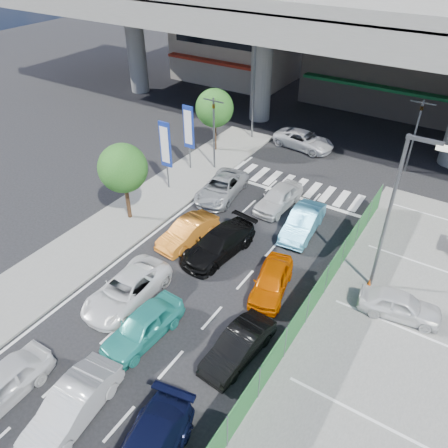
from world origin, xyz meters
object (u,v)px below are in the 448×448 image
Objects in this scene: hatch_black_mid_right at (238,346)px; wagon_silver_front_left at (221,188)px; taxi_orange_right at (271,281)px; sedan_white_front_mid at (279,198)px; traffic_cone at (369,284)px; sedan_white_mid_left at (127,290)px; parked_sedan_white at (400,305)px; tree_far at (215,108)px; kei_truck_front_right at (303,222)px; street_lamp_right at (395,205)px; taxi_teal_mid at (143,326)px; taxi_orange_left at (188,232)px; van_white_back_left at (0,386)px; signboard_near at (165,147)px; hatch_white_back_mid at (72,406)px; tree_near at (123,168)px; sedan_black_mid at (219,244)px; signboard_far at (189,129)px; street_lamp_left at (256,80)px; traffic_light_left at (214,116)px; crossing_wagon_silver at (304,140)px; traffic_light_right at (419,118)px.

wagon_silver_front_left is at bearing 131.18° from hatch_black_mid_right.
taxi_orange_right is 0.94× the size of sedan_white_front_mid.
sedan_white_mid_left is at bearing -144.30° from traffic_cone.
taxi_orange_right is 5.86m from parked_sedan_white.
tree_far is 12.20m from kei_truck_front_right.
taxi_teal_mid is at bearing -131.33° from street_lamp_right.
taxi_orange_left is 5.87× the size of traffic_cone.
van_white_back_left is 5.67m from taxi_teal_mid.
signboard_near reaches higher than traffic_cone.
kei_truck_front_right reaches higher than parked_sedan_white.
signboard_near reaches higher than hatch_white_back_mid.
sedan_white_front_mid is at bearing 80.24° from van_white_back_left.
sedan_white_front_mid reaches higher than van_white_back_left.
van_white_back_left is at bearing -126.43° from street_lamp_right.
tree_near is (-14.17, -2.00, -1.38)m from street_lamp_right.
sedan_black_mid reaches higher than sedan_white_mid_left.
hatch_black_mid_right is (10.89, -9.15, -2.43)m from signboard_near.
signboard_far is 0.99× the size of sedan_white_mid_left.
sedan_white_front_mid is 1.12× the size of parked_sedan_white.
van_white_back_left is (4.20, -11.52, -2.70)m from tree_near.
wagon_silver_front_left reaches higher than hatch_black_mid_right.
tree_near is at bearing -130.50° from wagon_silver_front_left.
street_lamp_left reaches higher than sedan_white_mid_left.
street_lamp_right is 4.55m from parked_sedan_white.
street_lamp_left is 1.70× the size of signboard_far.
signboard_near is at bearing 141.68° from taxi_orange_right.
taxi_orange_left is (3.51, -7.96, -3.29)m from traffic_light_left.
street_lamp_left is 1.98× the size of van_white_back_left.
sedan_black_mid is 7.81m from traffic_cone.
street_lamp_right is at bearing -18.68° from signboard_far.
tree_far reaches higher than signboard_near.
traffic_light_left is 13.30m from taxi_orange_right.
street_lamp_right is at bearing 38.90° from parked_sedan_white.
signboard_near reaches higher than sedan_white_front_mid.
crossing_wagon_silver is (4.99, 10.59, -2.41)m from signboard_near.
van_white_back_left reaches higher than sedan_white_mid_left.
van_white_back_left is 6.35m from sedan_white_mid_left.
van_white_back_left is at bearing -69.99° from tree_near.
taxi_orange_right is (-4.14, -2.99, -4.12)m from street_lamp_right.
tree_near is 13.07m from hatch_white_back_mid.
sedan_white_mid_left is (5.41, -15.68, -2.73)m from tree_far.
tree_near is 10.53m from tree_far.
hatch_black_mid_right is at bearing -95.14° from traffic_light_right.
crossing_wagon_silver is (3.99, 6.58, -3.28)m from traffic_light_left.
traffic_light_right reaches higher than hatch_black_mid_right.
taxi_orange_right is at bearing -46.67° from tree_far.
hatch_black_mid_right is at bearing -42.58° from sedan_black_mid.
sedan_white_mid_left is 10.54m from kei_truck_front_right.
street_lamp_left is 20.01m from sedan_white_mid_left.
sedan_black_mid is at bearing -165.92° from street_lamp_right.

